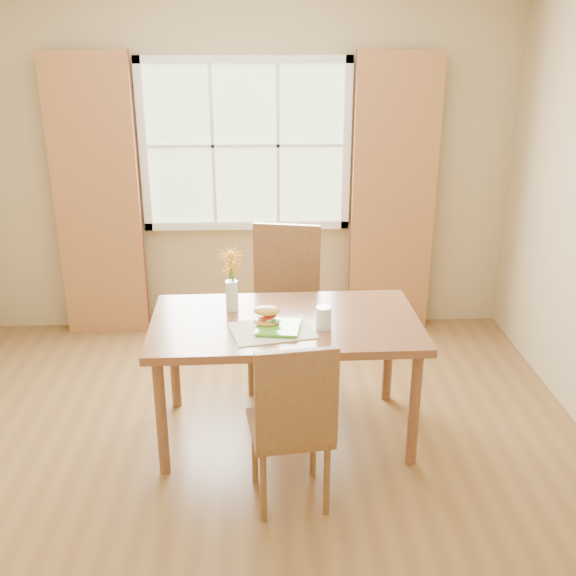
# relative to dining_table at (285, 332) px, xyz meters

# --- Properties ---
(room) EXTENTS (4.24, 3.84, 2.74)m
(room) POSITION_rel_dining_table_xyz_m (-0.25, -0.22, 0.67)
(room) COLOR brown
(room) RESTS_ON ground
(window) EXTENTS (1.62, 0.06, 1.32)m
(window) POSITION_rel_dining_table_xyz_m (-0.25, 1.65, 0.82)
(window) COLOR #BBDBA5
(window) RESTS_ON room
(curtain_left) EXTENTS (0.65, 0.08, 2.20)m
(curtain_left) POSITION_rel_dining_table_xyz_m (-1.40, 1.56, 0.42)
(curtain_left) COLOR maroon
(curtain_left) RESTS_ON room
(curtain_right) EXTENTS (0.65, 0.08, 2.20)m
(curtain_right) POSITION_rel_dining_table_xyz_m (0.90, 1.56, 0.42)
(curtain_right) COLOR maroon
(curtain_right) RESTS_ON room
(dining_table) EXTENTS (1.58, 0.91, 0.76)m
(dining_table) POSITION_rel_dining_table_xyz_m (0.00, 0.00, 0.00)
(dining_table) COLOR brown
(dining_table) RESTS_ON room
(chair_near) EXTENTS (0.45, 0.45, 0.97)m
(chair_near) POSITION_rel_dining_table_xyz_m (0.01, -0.70, -0.15)
(chair_near) COLOR brown
(chair_near) RESTS_ON room
(chair_far) EXTENTS (0.54, 0.54, 1.11)m
(chair_far) POSITION_rel_dining_table_xyz_m (0.02, 0.71, -0.07)
(chair_far) COLOR brown
(chair_far) RESTS_ON room
(placemat) EXTENTS (0.51, 0.42, 0.01)m
(placemat) POSITION_rel_dining_table_xyz_m (-0.08, -0.15, 0.08)
(placemat) COLOR beige
(placemat) RESTS_ON dining_table
(plate) EXTENTS (0.27, 0.27, 0.01)m
(plate) POSITION_rel_dining_table_xyz_m (-0.05, -0.14, 0.09)
(plate) COLOR #5BBE2F
(plate) RESTS_ON placemat
(croissant_sandwich) EXTENTS (0.16, 0.12, 0.11)m
(croissant_sandwich) POSITION_rel_dining_table_xyz_m (-0.11, -0.11, 0.15)
(croissant_sandwich) COLOR #EEA651
(croissant_sandwich) RESTS_ON plate
(water_glass) EXTENTS (0.09, 0.09, 0.13)m
(water_glass) POSITION_rel_dining_table_xyz_m (0.21, -0.12, 0.14)
(water_glass) COLOR silver
(water_glass) RESTS_ON dining_table
(flower_vase) EXTENTS (0.15, 0.15, 0.38)m
(flower_vase) POSITION_rel_dining_table_xyz_m (-0.31, 0.17, 0.32)
(flower_vase) COLOR silver
(flower_vase) RESTS_ON dining_table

